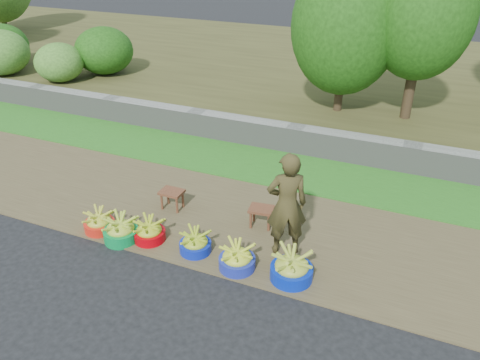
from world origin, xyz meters
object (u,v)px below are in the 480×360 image
at_px(basin_a, 99,222).
at_px(basin_f, 292,268).
at_px(basin_c, 149,232).
at_px(stool_left, 172,194).
at_px(stool_right, 261,212).
at_px(vendor_woman, 287,205).
at_px(basin_e, 237,259).
at_px(basin_b, 121,230).
at_px(basin_d, 195,243).

bearing_deg(basin_a, basin_f, 1.52).
height_order(basin_a, basin_c, basin_c).
relative_size(stool_left, stool_right, 0.92).
bearing_deg(vendor_woman, stool_right, -67.91).
bearing_deg(basin_e, basin_b, -177.92).
xyz_separation_m(basin_b, basin_c, (0.39, 0.15, -0.02)).
bearing_deg(basin_d, stool_left, 135.34).
relative_size(basin_c, stool_left, 1.26).
xyz_separation_m(basin_a, basin_c, (0.83, 0.09, 0.00)).
xyz_separation_m(basin_b, basin_d, (1.14, 0.17, -0.02)).
bearing_deg(stool_left, basin_f, -21.17).
xyz_separation_m(basin_e, stool_right, (-0.06, 1.05, 0.11)).
relative_size(basin_d, vendor_woman, 0.30).
distance_m(basin_b, basin_e, 1.82).
height_order(basin_a, stool_left, stool_left).
relative_size(basin_d, basin_e, 0.91).
bearing_deg(stool_right, stool_left, -176.64).
bearing_deg(basin_c, basin_d, 1.31).
distance_m(basin_e, vendor_woman, 0.98).
distance_m(basin_d, stool_right, 1.15).
bearing_deg(basin_e, basin_f, 5.87).
height_order(basin_e, vendor_woman, vendor_woman).
relative_size(basin_a, basin_d, 1.01).
distance_m(basin_c, basin_f, 2.17).
distance_m(basin_c, basin_e, 1.43).
relative_size(basin_a, basin_b, 0.89).
bearing_deg(basin_c, basin_f, -0.24).
distance_m(basin_f, stool_right, 1.26).
distance_m(basin_a, basin_d, 1.58).
xyz_separation_m(basin_a, basin_e, (2.26, 0.00, 0.01)).
bearing_deg(basin_c, stool_right, 35.15).
distance_m(stool_left, stool_right, 1.50).
bearing_deg(basin_c, basin_e, -3.40).
bearing_deg(basin_e, vendor_woman, 52.38).
bearing_deg(basin_f, vendor_woman, 116.93).
distance_m(basin_b, vendor_woman, 2.46).
bearing_deg(basin_f, stool_right, 129.06).
bearing_deg(basin_b, basin_e, 2.08).
distance_m(basin_e, stool_right, 1.06).
bearing_deg(stool_right, basin_e, -86.94).
relative_size(basin_b, vendor_woman, 0.33).
bearing_deg(basin_f, basin_b, -176.82).
bearing_deg(stool_left, vendor_woman, -10.04).
height_order(basin_a, basin_d, basin_a).
distance_m(basin_c, basin_d, 0.75).
height_order(basin_c, basin_f, basin_f).
bearing_deg(basin_f, basin_c, 179.76).
distance_m(basin_a, basin_e, 2.26).
height_order(basin_c, stool_right, basin_c).
xyz_separation_m(basin_b, basin_e, (1.82, 0.07, -0.01)).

